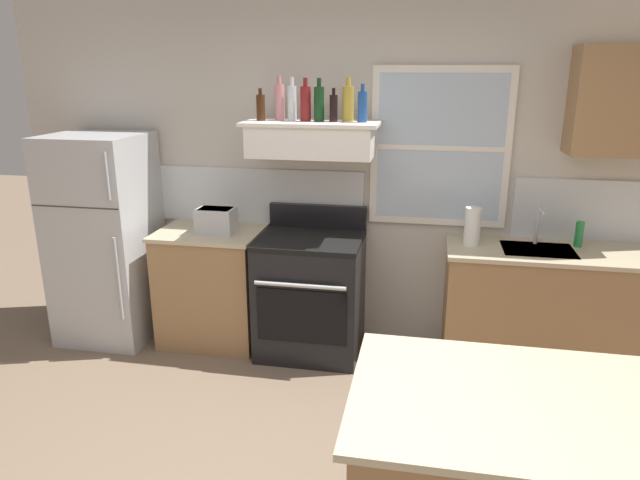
# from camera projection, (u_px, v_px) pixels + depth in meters

# --- Properties ---
(back_wall) EXTENTS (5.40, 0.11, 2.70)m
(back_wall) POSITION_uv_depth(u_px,v_px,m) (356.00, 171.00, 4.36)
(back_wall) COLOR beige
(back_wall) RESTS_ON ground_plane
(refrigerator) EXTENTS (0.70, 0.72, 1.63)m
(refrigerator) POSITION_uv_depth(u_px,v_px,m) (105.00, 238.00, 4.50)
(refrigerator) COLOR #B7BABC
(refrigerator) RESTS_ON ground_plane
(counter_left_of_stove) EXTENTS (0.79, 0.63, 0.91)m
(counter_left_of_stove) POSITION_uv_depth(u_px,v_px,m) (213.00, 286.00, 4.51)
(counter_left_of_stove) COLOR #9E754C
(counter_left_of_stove) RESTS_ON ground_plane
(toaster) EXTENTS (0.30, 0.20, 0.19)m
(toaster) POSITION_uv_depth(u_px,v_px,m) (216.00, 220.00, 4.29)
(toaster) COLOR silver
(toaster) RESTS_ON counter_left_of_stove
(stove_range) EXTENTS (0.76, 0.69, 1.09)m
(stove_range) POSITION_uv_depth(u_px,v_px,m) (311.00, 294.00, 4.33)
(stove_range) COLOR black
(stove_range) RESTS_ON ground_plane
(range_hood_shelf) EXTENTS (0.96, 0.52, 0.24)m
(range_hood_shelf) POSITION_uv_depth(u_px,v_px,m) (313.00, 138.00, 4.08)
(range_hood_shelf) COLOR white
(bottle_brown_stout) EXTENTS (0.06, 0.06, 0.22)m
(bottle_brown_stout) POSITION_uv_depth(u_px,v_px,m) (261.00, 107.00, 4.04)
(bottle_brown_stout) COLOR #381E0F
(bottle_brown_stout) RESTS_ON range_hood_shelf
(bottle_rose_pink) EXTENTS (0.07, 0.07, 0.31)m
(bottle_rose_pink) POSITION_uv_depth(u_px,v_px,m) (280.00, 101.00, 4.09)
(bottle_rose_pink) COLOR #C67F84
(bottle_rose_pink) RESTS_ON range_hood_shelf
(bottle_clear_tall) EXTENTS (0.06, 0.06, 0.30)m
(bottle_clear_tall) POSITION_uv_depth(u_px,v_px,m) (292.00, 102.00, 4.05)
(bottle_clear_tall) COLOR silver
(bottle_clear_tall) RESTS_ON range_hood_shelf
(bottle_red_label_wine) EXTENTS (0.07, 0.07, 0.30)m
(bottle_red_label_wine) POSITION_uv_depth(u_px,v_px,m) (306.00, 103.00, 4.00)
(bottle_red_label_wine) COLOR maroon
(bottle_red_label_wine) RESTS_ON range_hood_shelf
(bottle_dark_green_wine) EXTENTS (0.07, 0.07, 0.30)m
(bottle_dark_green_wine) POSITION_uv_depth(u_px,v_px,m) (319.00, 103.00, 3.98)
(bottle_dark_green_wine) COLOR #143819
(bottle_dark_green_wine) RESTS_ON range_hood_shelf
(bottle_balsamic_dark) EXTENTS (0.06, 0.06, 0.23)m
(bottle_balsamic_dark) POSITION_uv_depth(u_px,v_px,m) (334.00, 108.00, 3.96)
(bottle_balsamic_dark) COLOR black
(bottle_balsamic_dark) RESTS_ON range_hood_shelf
(bottle_champagne_gold_foil) EXTENTS (0.08, 0.08, 0.30)m
(bottle_champagne_gold_foil) POSITION_uv_depth(u_px,v_px,m) (348.00, 103.00, 3.98)
(bottle_champagne_gold_foil) COLOR #B29333
(bottle_champagne_gold_foil) RESTS_ON range_hood_shelf
(bottle_blue_liqueur) EXTENTS (0.07, 0.07, 0.26)m
(bottle_blue_liqueur) POSITION_uv_depth(u_px,v_px,m) (362.00, 106.00, 3.93)
(bottle_blue_liqueur) COLOR #1E478C
(bottle_blue_liqueur) RESTS_ON range_hood_shelf
(counter_right_with_sink) EXTENTS (1.43, 0.63, 0.91)m
(counter_right_with_sink) POSITION_uv_depth(u_px,v_px,m) (545.00, 310.00, 4.06)
(counter_right_with_sink) COLOR #9E754C
(counter_right_with_sink) RESTS_ON ground_plane
(sink_faucet) EXTENTS (0.03, 0.17, 0.28)m
(sink_faucet) POSITION_uv_depth(u_px,v_px,m) (538.00, 221.00, 3.99)
(sink_faucet) COLOR silver
(sink_faucet) RESTS_ON counter_right_with_sink
(paper_towel_roll) EXTENTS (0.11, 0.11, 0.27)m
(paper_towel_roll) POSITION_uv_depth(u_px,v_px,m) (472.00, 226.00, 3.99)
(paper_towel_roll) COLOR white
(paper_towel_roll) RESTS_ON counter_right_with_sink
(dish_soap_bottle) EXTENTS (0.06, 0.06, 0.18)m
(dish_soap_bottle) POSITION_uv_depth(u_px,v_px,m) (579.00, 234.00, 3.96)
(dish_soap_bottle) COLOR #268C3F
(dish_soap_bottle) RESTS_ON counter_right_with_sink
(upper_cabinet_right) EXTENTS (0.64, 0.32, 0.70)m
(upper_cabinet_right) POSITION_uv_depth(u_px,v_px,m) (624.00, 101.00, 3.71)
(upper_cabinet_right) COLOR #9E754C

